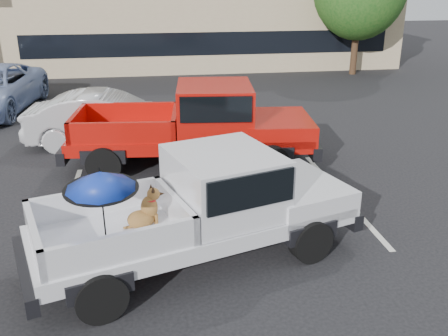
{
  "coord_description": "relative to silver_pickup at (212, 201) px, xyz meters",
  "views": [
    {
      "loc": [
        -1.18,
        -7.73,
        4.62
      ],
      "look_at": [
        0.13,
        0.75,
        1.3
      ],
      "focal_mm": 40.0,
      "sensor_mm": 36.0,
      "label": 1
    }
  ],
  "objects": [
    {
      "name": "silver_sedan",
      "position": [
        -2.12,
        6.6,
        -0.29
      ],
      "size": [
        4.77,
        2.0,
        1.53
      ],
      "primitive_type": "imported",
      "rotation": [
        0.0,
        0.0,
        1.49
      ],
      "color": "#ACAFB4",
      "rests_on": "ground"
    },
    {
      "name": "red_pickup",
      "position": [
        0.49,
        4.56,
        0.09
      ],
      "size": [
        6.54,
        2.85,
        2.09
      ],
      "rotation": [
        0.0,
        0.0,
        -0.1
      ],
      "color": "black",
      "rests_on": "ground"
    },
    {
      "name": "stripe_right",
      "position": [
        3.22,
        2.1,
        -1.05
      ],
      "size": [
        0.12,
        5.0,
        0.01
      ],
      "primitive_type": "cube",
      "color": "silver",
      "rests_on": "ground"
    },
    {
      "name": "motel_building",
      "position": [
        2.22,
        21.09,
        2.15
      ],
      "size": [
        20.4,
        8.4,
        6.3
      ],
      "color": "tan",
      "rests_on": "ground"
    },
    {
      "name": "ground",
      "position": [
        0.22,
        0.1,
        -1.05
      ],
      "size": [
        90.0,
        90.0,
        0.0
      ],
      "primitive_type": "plane",
      "color": "black",
      "rests_on": "ground"
    },
    {
      "name": "stripe_left",
      "position": [
        -2.78,
        2.1,
        -1.05
      ],
      "size": [
        0.12,
        5.0,
        0.01
      ],
      "primitive_type": "cube",
      "color": "silver",
      "rests_on": "ground"
    },
    {
      "name": "silver_pickup",
      "position": [
        0.0,
        0.0,
        0.0
      ],
      "size": [
        6.02,
        3.58,
        2.06
      ],
      "rotation": [
        0.0,
        0.0,
        0.31
      ],
      "color": "black",
      "rests_on": "ground"
    }
  ]
}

